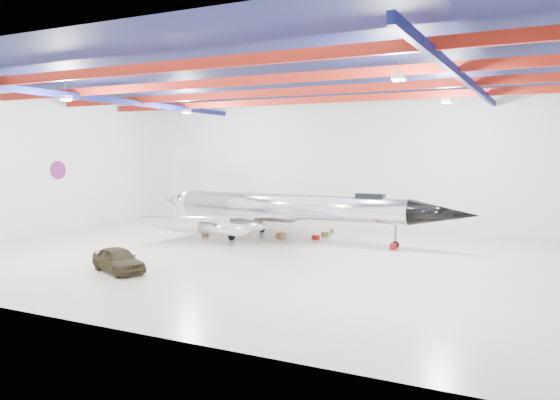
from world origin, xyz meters
The scene contains 15 objects.
floor centered at (0.00, 0.00, 0.00)m, with size 40.00×40.00×0.00m, color beige.
wall_back centered at (0.00, 15.00, 5.50)m, with size 40.00×40.00×0.00m, color silver.
wall_left centered at (-20.00, 0.00, 5.50)m, with size 30.00×30.00×0.00m, color silver.
ceiling centered at (0.00, 0.00, 11.00)m, with size 40.00×40.00×0.00m, color #0A0F38.
ceiling_structure centered at (0.00, 0.00, 10.32)m, with size 39.50×29.50×1.08m.
wall_roundel centered at (-19.94, 2.00, 5.00)m, with size 1.50×1.50×0.10m, color #B21414.
jet_aircraft centered at (-1.21, 6.31, 2.24)m, with size 25.04×14.63×6.83m.
jeep centered at (-4.63, -7.68, 0.68)m, with size 1.60×3.98×1.36m, color #312B18.
crate_ply centered at (-7.58, 4.84, 0.16)m, with size 0.46×0.37×0.32m, color olive.
toolbox_red centered at (0.63, 7.21, 0.17)m, with size 0.49×0.39×0.34m, color maroon.
parts_bin centered at (0.76, 8.77, 0.19)m, with size 0.54×0.43×0.38m, color olive.
crate_small centered at (-6.18, 7.91, 0.15)m, with size 0.42×0.33×0.29m, color #59595B.
tool_chest centered at (6.83, 5.71, 0.21)m, with size 0.46×0.46×0.41m, color maroon.
oil_barrel centered at (-1.81, 6.33, 0.21)m, with size 0.61×0.49×0.43m, color olive.
spares_box centered at (0.53, 10.78, 0.16)m, with size 0.35×0.35×0.32m, color #59595B.
Camera 1 is at (16.09, -29.70, 6.44)m, focal length 35.00 mm.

